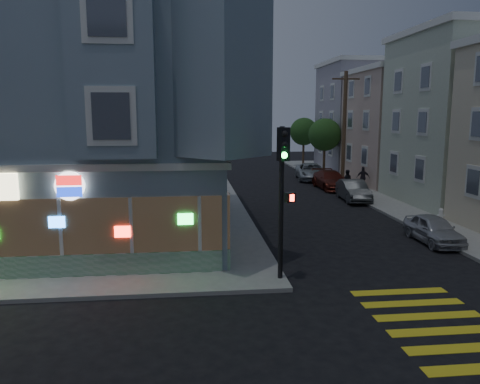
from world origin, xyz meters
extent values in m
plane|color=black|center=(0.00, 0.00, 0.00)|extent=(120.00, 120.00, 0.00)
cube|color=gray|center=(-13.50, 23.00, 0.07)|extent=(33.00, 42.00, 0.15)
cube|color=gray|center=(23.00, 23.00, 0.07)|extent=(24.00, 42.00, 0.15)
cube|color=slate|center=(-6.00, 11.00, 5.65)|extent=(14.00, 14.00, 11.00)
cube|color=silver|center=(-6.00, 11.00, 4.00)|extent=(14.30, 14.30, 0.25)
cube|color=#196B33|center=(-6.00, 3.95, 0.55)|extent=(13.60, 0.12, 0.80)
cube|color=#382B1E|center=(-6.00, 3.95, 1.95)|extent=(13.60, 0.10, 2.00)
cylinder|color=white|center=(-4.40, 3.87, 3.40)|extent=(1.00, 0.12, 1.00)
cube|color=#BCA191|center=(19.50, 25.00, 4.65)|extent=(12.00, 8.60, 9.00)
cube|color=#95909F|center=(19.50, 34.00, 5.40)|extent=(12.00, 8.60, 10.50)
cylinder|color=#4C3826|center=(12.00, 24.00, 4.65)|extent=(0.30, 0.30, 9.00)
cube|color=#4C3826|center=(12.00, 24.00, 8.55)|extent=(2.20, 0.12, 0.12)
cylinder|color=#4C3826|center=(12.20, 30.00, 1.75)|extent=(0.24, 0.24, 3.20)
sphere|color=#1C4D1B|center=(12.20, 30.00, 3.95)|extent=(3.00, 3.00, 3.00)
cylinder|color=#4C3826|center=(12.20, 38.00, 1.75)|extent=(0.24, 0.24, 3.20)
sphere|color=#1C4D1B|center=(12.20, 38.00, 3.95)|extent=(3.00, 3.00, 3.00)
imported|color=black|center=(11.40, 21.19, 0.94)|extent=(0.92, 0.82, 1.57)
imported|color=black|center=(13.00, 22.08, 0.99)|extent=(1.05, 0.65, 1.67)
imported|color=#B5B8BE|center=(10.70, 7.24, 0.64)|extent=(1.54, 3.75, 1.27)
imported|color=#3E4144|center=(10.70, 17.78, 0.71)|extent=(1.83, 4.40, 1.42)
imported|color=#5B1E15|center=(10.70, 22.98, 0.71)|extent=(2.10, 4.93, 1.42)
imported|color=#AFB6BA|center=(10.50, 28.18, 0.73)|extent=(3.09, 5.54, 1.47)
cylinder|color=black|center=(2.77, 3.02, 2.78)|extent=(0.17, 0.17, 5.26)
cube|color=black|center=(2.77, 2.78, 4.84)|extent=(0.42, 0.40, 1.11)
sphere|color=black|center=(2.77, 2.62, 5.18)|extent=(0.21, 0.21, 0.21)
sphere|color=black|center=(2.77, 2.62, 4.84)|extent=(0.21, 0.21, 0.21)
sphere|color=#19F23F|center=(2.77, 2.62, 4.49)|extent=(0.21, 0.21, 0.21)
cube|color=black|center=(3.03, 2.83, 3.05)|extent=(0.39, 0.32, 0.34)
cube|color=#FF2614|center=(3.03, 2.71, 3.05)|extent=(0.23, 0.02, 0.23)
cylinder|color=white|center=(13.00, 10.70, 0.43)|extent=(0.22, 0.22, 0.55)
sphere|color=white|center=(13.00, 10.70, 0.75)|extent=(0.24, 0.24, 0.24)
cylinder|color=white|center=(13.00, 10.70, 0.47)|extent=(0.41, 0.11, 0.11)
camera|label=1|loc=(-0.33, -12.41, 5.81)|focal=35.00mm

